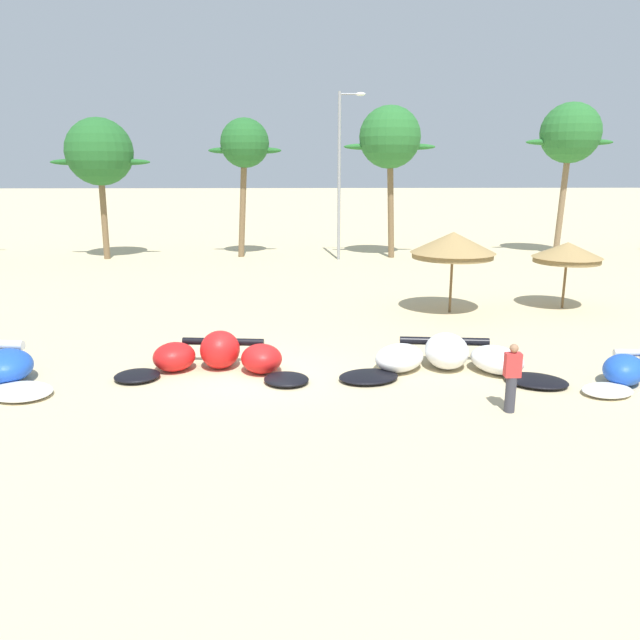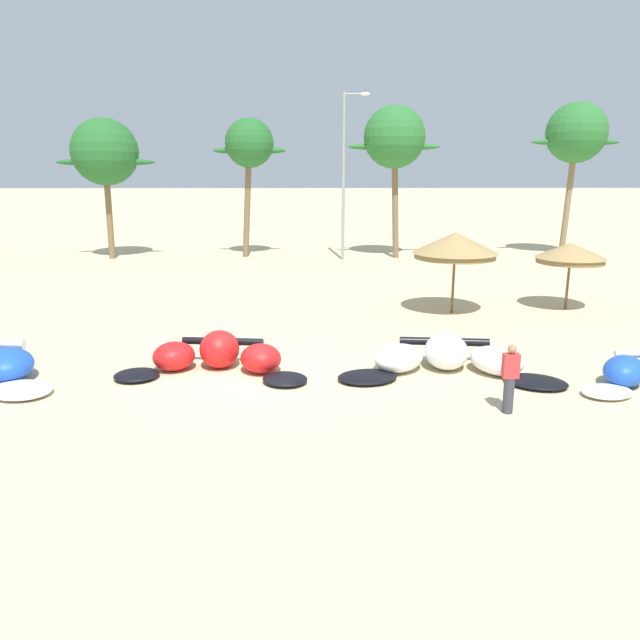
% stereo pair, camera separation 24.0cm
% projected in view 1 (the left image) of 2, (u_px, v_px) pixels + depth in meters
% --- Properties ---
extents(ground_plane, '(260.00, 260.00, 0.00)m').
position_uv_depth(ground_plane, '(255.00, 375.00, 16.63)').
color(ground_plane, beige).
extents(kite_left_of_center, '(5.43, 2.69, 1.05)m').
position_uv_depth(kite_left_of_center, '(218.00, 357.00, 16.81)').
color(kite_left_of_center, black).
rests_on(kite_left_of_center, ground).
extents(kite_center, '(6.19, 3.16, 0.97)m').
position_uv_depth(kite_center, '(448.00, 358.00, 16.83)').
color(kite_center, black).
rests_on(kite_center, ground).
extents(beach_umbrella_near_van, '(3.18, 3.18, 3.07)m').
position_uv_depth(beach_umbrella_near_van, '(453.00, 245.00, 22.96)').
color(beach_umbrella_near_van, brown).
rests_on(beach_umbrella_near_van, ground).
extents(beach_umbrella_middle, '(2.65, 2.65, 2.60)m').
position_uv_depth(beach_umbrella_middle, '(567.00, 252.00, 23.74)').
color(beach_umbrella_middle, brown).
rests_on(beach_umbrella_middle, ground).
extents(person_by_umbrellas, '(0.36, 0.24, 1.62)m').
position_uv_depth(person_by_umbrellas, '(512.00, 378.00, 13.95)').
color(person_by_umbrellas, '#383842').
rests_on(person_by_umbrellas, ground).
extents(palm_left, '(5.74, 3.83, 8.11)m').
position_uv_depth(palm_left, '(99.00, 153.00, 35.34)').
color(palm_left, brown).
rests_on(palm_left, ground).
extents(palm_left_of_gap, '(4.30, 2.87, 8.15)m').
position_uv_depth(palm_left_of_gap, '(245.00, 145.00, 36.11)').
color(palm_left_of_gap, brown).
rests_on(palm_left_of_gap, ground).
extents(palm_center_left, '(5.37, 3.58, 8.81)m').
position_uv_depth(palm_center_left, '(390.00, 138.00, 35.69)').
color(palm_center_left, brown).
rests_on(palm_center_left, ground).
extents(palm_center_right, '(5.30, 3.53, 9.07)m').
position_uv_depth(palm_center_right, '(570.00, 134.00, 36.58)').
color(palm_center_right, '#7F6647').
rests_on(palm_center_right, ground).
extents(lamppost_west_center, '(1.54, 0.24, 9.44)m').
position_uv_depth(lamppost_west_center, '(341.00, 169.00, 35.30)').
color(lamppost_west_center, gray).
rests_on(lamppost_west_center, ground).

